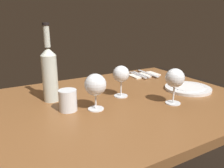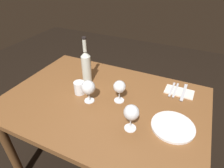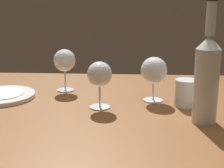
# 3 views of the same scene
# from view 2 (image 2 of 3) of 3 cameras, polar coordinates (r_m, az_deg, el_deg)

# --- Properties ---
(ground_plane) EXTENTS (6.00, 6.00, 0.00)m
(ground_plane) POSITION_cam_2_polar(r_m,az_deg,el_deg) (1.79, -1.96, -23.60)
(ground_plane) COLOR black
(dining_table) EXTENTS (1.30, 0.90, 0.74)m
(dining_table) POSITION_cam_2_polar(r_m,az_deg,el_deg) (1.29, -2.52, -7.94)
(dining_table) COLOR brown
(dining_table) RESTS_ON ground
(wine_glass_left) EXTENTS (0.08, 0.08, 0.15)m
(wine_glass_left) POSITION_cam_2_polar(r_m,az_deg,el_deg) (1.16, 2.29, -0.94)
(wine_glass_left) COLOR white
(wine_glass_left) RESTS_ON dining_table
(wine_glass_right) EXTENTS (0.09, 0.09, 0.15)m
(wine_glass_right) POSITION_cam_2_polar(r_m,az_deg,el_deg) (1.17, -7.23, -1.12)
(wine_glass_right) COLOR white
(wine_glass_right) RESTS_ON dining_table
(wine_glass_centre) EXTENTS (0.08, 0.08, 0.16)m
(wine_glass_centre) POSITION_cam_2_polar(r_m,az_deg,el_deg) (0.98, 5.88, -8.73)
(wine_glass_centre) COLOR white
(wine_glass_centre) RESTS_ON dining_table
(wine_bottle) EXTENTS (0.07, 0.07, 0.35)m
(wine_bottle) POSITION_cam_2_polar(r_m,az_deg,el_deg) (1.36, -7.81, 5.43)
(wine_bottle) COLOR silver
(wine_bottle) RESTS_ON dining_table
(water_tumbler) EXTENTS (0.07, 0.07, 0.09)m
(water_tumbler) POSITION_cam_2_polar(r_m,az_deg,el_deg) (1.29, -9.87, -1.33)
(water_tumbler) COLOR white
(water_tumbler) RESTS_ON dining_table
(dinner_plate) EXTENTS (0.24, 0.24, 0.02)m
(dinner_plate) POSITION_cam_2_polar(r_m,az_deg,el_deg) (1.10, 17.99, -12.13)
(dinner_plate) COLOR white
(dinner_plate) RESTS_ON dining_table
(folded_napkin) EXTENTS (0.19, 0.12, 0.01)m
(folded_napkin) POSITION_cam_2_polar(r_m,az_deg,el_deg) (1.38, 19.73, -2.24)
(folded_napkin) COLOR silver
(folded_napkin) RESTS_ON dining_table
(fork_inner) EXTENTS (0.02, 0.18, 0.00)m
(fork_inner) POSITION_cam_2_polar(r_m,az_deg,el_deg) (1.37, 18.76, -1.77)
(fork_inner) COLOR silver
(fork_inner) RESTS_ON folded_napkin
(fork_outer) EXTENTS (0.02, 0.18, 0.00)m
(fork_outer) POSITION_cam_2_polar(r_m,az_deg,el_deg) (1.38, 17.75, -1.53)
(fork_outer) COLOR silver
(fork_outer) RESTS_ON folded_napkin
(table_knife) EXTENTS (0.03, 0.21, 0.00)m
(table_knife) POSITION_cam_2_polar(r_m,az_deg,el_deg) (1.37, 20.99, -2.32)
(table_knife) COLOR silver
(table_knife) RESTS_ON folded_napkin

